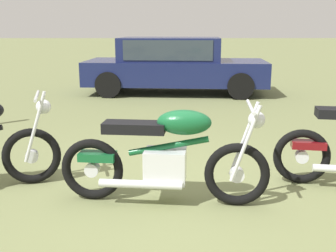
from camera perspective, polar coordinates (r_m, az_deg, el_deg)
name	(u,v)px	position (r m, az deg, el deg)	size (l,w,h in m)	color
ground_plane	(172,194)	(4.38, 0.59, -9.32)	(120.00, 120.00, 0.00)	olive
motorcycle_green	(166,156)	(4.01, -0.30, -4.17)	(2.06, 0.64, 1.02)	black
car_navy	(173,62)	(10.82, 0.73, 8.78)	(4.73, 2.25, 1.43)	#161E4C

